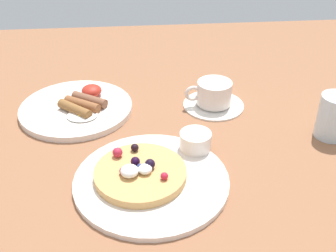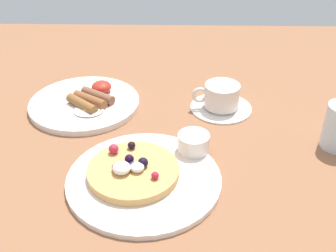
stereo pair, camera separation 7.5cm
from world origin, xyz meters
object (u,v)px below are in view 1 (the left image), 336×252
(coffee_cup, at_px, (214,92))
(water_glass, at_px, (333,115))
(breakfast_plate, at_px, (76,109))
(pancake_plate, at_px, (151,181))
(syrup_ramekin, at_px, (195,141))
(coffee_saucer, at_px, (213,104))

(coffee_cup, xyz_separation_m, water_glass, (0.21, -0.13, 0.01))
(breakfast_plate, bearing_deg, pancake_plate, -59.24)
(breakfast_plate, distance_m, coffee_cup, 0.30)
(breakfast_plate, relative_size, coffee_cup, 2.33)
(coffee_cup, distance_m, water_glass, 0.25)
(syrup_ramekin, height_order, breakfast_plate, syrup_ramekin)
(syrup_ramekin, bearing_deg, coffee_saucer, 68.63)
(syrup_ramekin, bearing_deg, pancake_plate, -137.36)
(water_glass, bearing_deg, breakfast_plate, 165.17)
(pancake_plate, relative_size, coffee_saucer, 1.97)
(syrup_ramekin, distance_m, coffee_cup, 0.18)
(pancake_plate, height_order, syrup_ramekin, syrup_ramekin)
(breakfast_plate, bearing_deg, syrup_ramekin, -36.07)
(syrup_ramekin, bearing_deg, water_glass, 7.63)
(breakfast_plate, bearing_deg, coffee_saucer, -0.72)
(breakfast_plate, xyz_separation_m, coffee_cup, (0.30, -0.00, 0.03))
(water_glass, bearing_deg, pancake_plate, -162.13)
(pancake_plate, distance_m, syrup_ramekin, 0.12)
(syrup_ramekin, xyz_separation_m, breakfast_plate, (-0.24, 0.17, -0.02))
(syrup_ramekin, height_order, coffee_saucer, syrup_ramekin)
(coffee_saucer, xyz_separation_m, water_glass, (0.21, -0.13, 0.04))
(coffee_saucer, bearing_deg, coffee_cup, -175.54)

